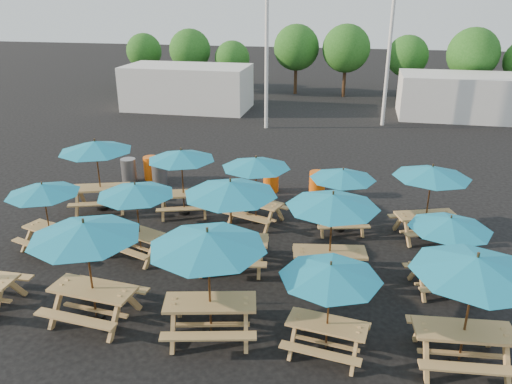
% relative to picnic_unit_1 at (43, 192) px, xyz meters
% --- Properties ---
extents(ground, '(120.00, 120.00, 0.00)m').
position_rel_picnic_unit_1_xyz_m(ground, '(5.57, 1.58, -1.84)').
color(ground, black).
rests_on(ground, ground).
extents(picnic_unit_1, '(2.62, 2.62, 2.11)m').
position_rel_picnic_unit_1_xyz_m(picnic_unit_1, '(0.00, 0.00, 0.00)').
color(picnic_unit_1, tan).
rests_on(picnic_unit_1, ground).
extents(picnic_unit_2, '(3.13, 3.13, 2.52)m').
position_rel_picnic_unit_1_xyz_m(picnic_unit_2, '(0.01, 3.09, 0.36)').
color(picnic_unit_2, tan).
rests_on(picnic_unit_2, ground).
extents(picnic_unit_3, '(2.72, 2.72, 2.52)m').
position_rel_picnic_unit_1_xyz_m(picnic_unit_3, '(2.97, -2.87, 0.36)').
color(picnic_unit_3, tan).
rests_on(picnic_unit_3, ground).
extents(picnic_unit_4, '(2.80, 2.80, 2.22)m').
position_rel_picnic_unit_1_xyz_m(picnic_unit_4, '(2.73, 0.25, 0.09)').
color(picnic_unit_4, tan).
rests_on(picnic_unit_4, ground).
extents(picnic_unit_5, '(2.88, 2.88, 2.31)m').
position_rel_picnic_unit_1_xyz_m(picnic_unit_5, '(2.98, 3.31, 0.18)').
color(picnic_unit_5, tan).
rests_on(picnic_unit_5, ground).
extents(picnic_unit_6, '(3.03, 3.03, 2.57)m').
position_rel_picnic_unit_1_xyz_m(picnic_unit_6, '(5.77, -2.86, 0.41)').
color(picnic_unit_6, tan).
rests_on(picnic_unit_6, ground).
extents(picnic_unit_7, '(2.88, 2.88, 2.56)m').
position_rel_picnic_unit_1_xyz_m(picnic_unit_7, '(5.50, 0.13, 0.40)').
color(picnic_unit_7, tan).
rests_on(picnic_unit_7, ground).
extents(picnic_unit_8, '(2.86, 2.86, 2.27)m').
position_rel_picnic_unit_1_xyz_m(picnic_unit_8, '(5.56, 3.13, 0.14)').
color(picnic_unit_8, tan).
rests_on(picnic_unit_8, ground).
extents(picnic_unit_9, '(2.39, 2.39, 2.13)m').
position_rel_picnic_unit_1_xyz_m(picnic_unit_9, '(8.34, -2.93, 0.02)').
color(picnic_unit_9, tan).
rests_on(picnic_unit_9, ground).
extents(picnic_unit_10, '(2.76, 2.76, 2.45)m').
position_rel_picnic_unit_1_xyz_m(picnic_unit_10, '(8.18, 0.06, 0.30)').
color(picnic_unit_10, tan).
rests_on(picnic_unit_10, ground).
extents(picnic_unit_11, '(2.51, 2.51, 2.09)m').
position_rel_picnic_unit_1_xyz_m(picnic_unit_11, '(8.33, 3.05, -0.02)').
color(picnic_unit_11, tan).
rests_on(picnic_unit_11, ground).
extents(picnic_unit_12, '(2.70, 2.70, 2.52)m').
position_rel_picnic_unit_1_xyz_m(picnic_unit_12, '(11.06, -2.75, 0.36)').
color(picnic_unit_12, tan).
rests_on(picnic_unit_12, ground).
extents(picnic_unit_13, '(2.49, 2.49, 2.06)m').
position_rel_picnic_unit_1_xyz_m(picnic_unit_13, '(11.06, 0.07, -0.05)').
color(picnic_unit_13, tan).
rests_on(picnic_unit_13, ground).
extents(picnic_unit_14, '(2.95, 2.95, 2.35)m').
position_rel_picnic_unit_1_xyz_m(picnic_unit_14, '(10.95, 3.11, 0.21)').
color(picnic_unit_14, tan).
rests_on(picnic_unit_14, ground).
extents(waste_bin_0, '(0.60, 0.60, 0.96)m').
position_rel_picnic_unit_1_xyz_m(waste_bin_0, '(-0.25, 5.88, -1.36)').
color(waste_bin_0, gray).
rests_on(waste_bin_0, ground).
extents(waste_bin_1, '(0.60, 0.60, 0.96)m').
position_rel_picnic_unit_1_xyz_m(waste_bin_1, '(0.52, 6.32, -1.36)').
color(waste_bin_1, orange).
rests_on(waste_bin_1, ground).
extents(waste_bin_2, '(0.60, 0.60, 0.96)m').
position_rel_picnic_unit_1_xyz_m(waste_bin_2, '(1.10, 5.78, -1.36)').
color(waste_bin_2, gray).
rests_on(waste_bin_2, ground).
extents(waste_bin_3, '(0.60, 0.60, 0.96)m').
position_rel_picnic_unit_1_xyz_m(waste_bin_3, '(5.56, 6.00, -1.36)').
color(waste_bin_3, orange).
rests_on(waste_bin_3, ground).
extents(waste_bin_4, '(0.60, 0.60, 0.96)m').
position_rel_picnic_unit_1_xyz_m(waste_bin_4, '(7.34, 5.87, -1.36)').
color(waste_bin_4, orange).
rests_on(waste_bin_4, ground).
extents(mast_0, '(0.20, 0.20, 12.00)m').
position_rel_picnic_unit_1_xyz_m(mast_0, '(3.57, 15.58, 4.16)').
color(mast_0, silver).
rests_on(mast_0, ground).
extents(mast_1, '(0.20, 0.20, 12.00)m').
position_rel_picnic_unit_1_xyz_m(mast_1, '(10.07, 17.58, 4.16)').
color(mast_1, silver).
rests_on(mast_1, ground).
extents(event_tent_0, '(8.00, 4.00, 2.80)m').
position_rel_picnic_unit_1_xyz_m(event_tent_0, '(-2.43, 19.58, -0.44)').
color(event_tent_0, silver).
rests_on(event_tent_0, ground).
extents(event_tent_1, '(7.00, 4.00, 2.60)m').
position_rel_picnic_unit_1_xyz_m(event_tent_1, '(14.57, 20.58, -0.54)').
color(event_tent_1, silver).
rests_on(event_tent_1, ground).
extents(tree_0, '(2.80, 2.80, 4.24)m').
position_rel_picnic_unit_1_xyz_m(tree_0, '(-8.50, 26.83, 0.99)').
color(tree_0, '#382314').
rests_on(tree_0, ground).
extents(tree_1, '(3.11, 3.11, 4.72)m').
position_rel_picnic_unit_1_xyz_m(tree_1, '(-4.17, 25.48, 1.31)').
color(tree_1, '#382314').
rests_on(tree_1, ground).
extents(tree_2, '(2.59, 2.59, 3.93)m').
position_rel_picnic_unit_1_xyz_m(tree_2, '(-0.81, 25.24, 0.78)').
color(tree_2, '#382314').
rests_on(tree_2, ground).
extents(tree_3, '(3.36, 3.36, 5.09)m').
position_rel_picnic_unit_1_xyz_m(tree_3, '(3.82, 26.30, 1.56)').
color(tree_3, '#382314').
rests_on(tree_3, ground).
extents(tree_4, '(3.41, 3.41, 5.17)m').
position_rel_picnic_unit_1_xyz_m(tree_4, '(7.47, 25.84, 1.62)').
color(tree_4, '#382314').
rests_on(tree_4, ground).
extents(tree_5, '(2.94, 2.94, 4.45)m').
position_rel_picnic_unit_1_xyz_m(tree_5, '(11.80, 26.26, 1.13)').
color(tree_5, '#382314').
rests_on(tree_5, ground).
extents(tree_6, '(3.38, 3.38, 5.13)m').
position_rel_picnic_unit_1_xyz_m(tree_6, '(15.81, 24.48, 1.58)').
color(tree_6, '#382314').
rests_on(tree_6, ground).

